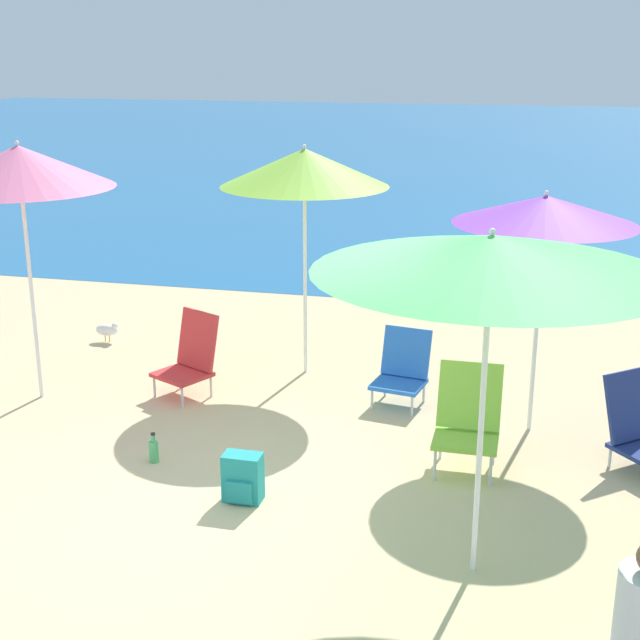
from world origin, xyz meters
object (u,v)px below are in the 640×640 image
(beach_umbrella_pink, at_px, (19,167))
(beach_umbrella_purple, at_px, (545,210))
(seagull, at_px, (107,330))
(beach_umbrella_green, at_px, (491,254))
(backpack_teal, at_px, (243,478))
(beach_umbrella_lime, at_px, (305,168))
(beach_chair_lime, at_px, (468,417))
(beach_chair_red, at_px, (191,356))
(beach_chair_navy, at_px, (637,427))
(beach_chair_blue, at_px, (402,368))
(water_bottle, at_px, (154,451))

(beach_umbrella_pink, bearing_deg, beach_umbrella_purple, 4.03)
(beach_umbrella_purple, distance_m, seagull, 5.18)
(beach_umbrella_green, bearing_deg, backpack_teal, 163.24)
(beach_umbrella_lime, xyz_separation_m, beach_chair_lime, (1.78, -1.75, -1.67))
(beach_chair_lime, bearing_deg, backpack_teal, -147.86)
(beach_umbrella_lime, height_order, beach_umbrella_pink, beach_umbrella_pink)
(beach_chair_red, xyz_separation_m, beach_chair_navy, (3.99, -0.61, -0.05))
(beach_umbrella_pink, xyz_separation_m, beach_chair_red, (1.37, 0.41, -1.80))
(beach_umbrella_green, bearing_deg, beach_chair_navy, 57.62)
(beach_chair_navy, relative_size, seagull, 2.78)
(beach_chair_blue, relative_size, seagull, 2.57)
(beach_chair_lime, distance_m, beach_chair_blue, 1.37)
(beach_umbrella_pink, relative_size, backpack_teal, 6.59)
(backpack_teal, bearing_deg, beach_chair_red, 121.19)
(beach_chair_red, bearing_deg, beach_umbrella_purple, 25.28)
(backpack_teal, height_order, seagull, backpack_teal)
(beach_umbrella_green, height_order, beach_chair_navy, beach_umbrella_green)
(seagull, bearing_deg, beach_umbrella_green, -39.89)
(seagull, bearing_deg, water_bottle, -57.07)
(beach_umbrella_purple, height_order, beach_chair_lime, beach_umbrella_purple)
(beach_chair_red, bearing_deg, beach_umbrella_lime, 69.36)
(water_bottle, bearing_deg, beach_chair_blue, 44.52)
(beach_umbrella_green, height_order, beach_chair_red, beach_umbrella_green)
(beach_umbrella_green, height_order, beach_chair_blue, beach_umbrella_green)
(beach_umbrella_purple, height_order, beach_chair_blue, beach_umbrella_purple)
(beach_umbrella_green, xyz_separation_m, water_bottle, (-2.61, 0.95, -1.97))
(water_bottle, bearing_deg, beach_umbrella_green, -19.89)
(backpack_teal, bearing_deg, water_bottle, 154.43)
(beach_umbrella_pink, bearing_deg, beach_umbrella_green, -25.18)
(beach_chair_blue, xyz_separation_m, water_bottle, (-1.75, -1.72, -0.24))
(beach_umbrella_lime, bearing_deg, beach_chair_red, -137.59)
(beach_umbrella_pink, relative_size, beach_chair_blue, 3.49)
(backpack_teal, relative_size, water_bottle, 1.45)
(beach_chair_navy, bearing_deg, beach_umbrella_green, -163.13)
(beach_umbrella_pink, bearing_deg, beach_chair_lime, -7.13)
(beach_umbrella_pink, bearing_deg, water_bottle, -32.84)
(beach_chair_blue, bearing_deg, seagull, 174.17)
(beach_chair_lime, height_order, beach_chair_red, beach_chair_lime)
(beach_chair_red, distance_m, water_bottle, 1.50)
(water_bottle, bearing_deg, beach_umbrella_pink, 147.16)
(beach_umbrella_purple, bearing_deg, beach_chair_red, 178.33)
(beach_umbrella_purple, height_order, beach_chair_navy, beach_umbrella_purple)
(beach_umbrella_lime, distance_m, beach_chair_lime, 3.00)
(beach_umbrella_lime, height_order, beach_umbrella_purple, beach_umbrella_lime)
(water_bottle, bearing_deg, beach_chair_lime, 12.35)
(beach_umbrella_purple, bearing_deg, beach_umbrella_pink, -175.97)
(backpack_teal, bearing_deg, beach_chair_blue, 68.32)
(beach_umbrella_purple, bearing_deg, beach_chair_lime, -120.20)
(beach_umbrella_pink, xyz_separation_m, beach_chair_lime, (4.06, -0.51, -1.76))
(beach_umbrella_lime, bearing_deg, beach_chair_navy, -25.10)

